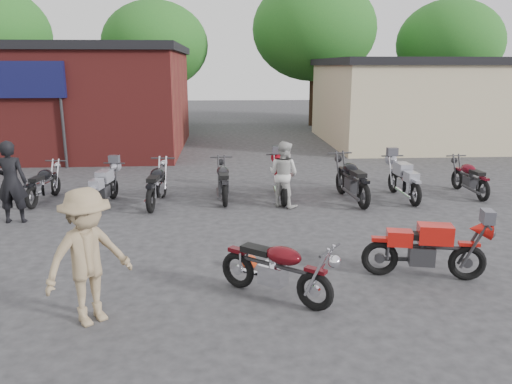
{
  "coord_description": "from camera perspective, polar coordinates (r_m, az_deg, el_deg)",
  "views": [
    {
      "loc": [
        -1.24,
        -7.51,
        3.43
      ],
      "look_at": [
        -0.59,
        2.49,
        0.9
      ],
      "focal_mm": 35.0,
      "sensor_mm": 36.0,
      "label": 1
    }
  ],
  "objects": [
    {
      "name": "helmet",
      "position": [
        8.76,
        -0.74,
        -8.0
      ],
      "size": [
        0.35,
        0.35,
        0.25
      ],
      "primitive_type": "ellipsoid",
      "rotation": [
        0.0,
        0.0,
        -0.36
      ],
      "color": "#B13312",
      "rests_on": "ground"
    },
    {
      "name": "row_bike_5",
      "position": [
        13.18,
        10.9,
        1.63
      ],
      "size": [
        0.96,
        2.22,
        1.25
      ],
      "primitive_type": null,
      "rotation": [
        0.0,
        0.0,
        1.69
      ],
      "color": "black",
      "rests_on": "ground"
    },
    {
      "name": "tree_3",
      "position": [
        32.34,
        21.08,
        13.93
      ],
      "size": [
        6.08,
        6.08,
        7.6
      ],
      "primitive_type": null,
      "color": "#17581A",
      "rests_on": "ground"
    },
    {
      "name": "row_bike_7",
      "position": [
        14.79,
        23.24,
        1.71
      ],
      "size": [
        0.69,
        1.86,
        1.06
      ],
      "primitive_type": null,
      "rotation": [
        0.0,
        0.0,
        1.62
      ],
      "color": "#540A15",
      "rests_on": "ground"
    },
    {
      "name": "row_bike_4",
      "position": [
        13.18,
        2.86,
        1.7
      ],
      "size": [
        0.68,
        2.03,
        1.17
      ],
      "primitive_type": null,
      "rotation": [
        0.0,
        0.0,
        1.56
      ],
      "color": "#A80E1B",
      "rests_on": "ground"
    },
    {
      "name": "stucco_building",
      "position": [
        24.58,
        19.91,
        9.44
      ],
      "size": [
        10.0,
        8.0,
        3.5
      ],
      "primitive_type": "cube",
      "color": "tan",
      "rests_on": "ground"
    },
    {
      "name": "ground",
      "position": [
        8.35,
        5.25,
        -10.16
      ],
      "size": [
        90.0,
        90.0,
        0.0
      ],
      "primitive_type": "plane",
      "color": "#2B2B2D"
    },
    {
      "name": "row_bike_3",
      "position": [
        13.12,
        -3.77,
        1.5
      ],
      "size": [
        0.73,
        1.95,
        1.11
      ],
      "primitive_type": null,
      "rotation": [
        0.0,
        0.0,
        1.62
      ],
      "color": "#252527",
      "rests_on": "ground"
    },
    {
      "name": "row_bike_2",
      "position": [
        12.86,
        -11.27,
        1.12
      ],
      "size": [
        0.82,
        2.06,
        1.17
      ],
      "primitive_type": null,
      "rotation": [
        0.0,
        0.0,
        1.49
      ],
      "color": "black",
      "rests_on": "ground"
    },
    {
      "name": "vintage_motorcycle",
      "position": [
        7.53,
        2.41,
        -8.35
      ],
      "size": [
        1.87,
        1.65,
        1.1
      ],
      "primitive_type": null,
      "rotation": [
        0.0,
        0.0,
        -0.66
      ],
      "color": "#530A10",
      "rests_on": "ground"
    },
    {
      "name": "person_light",
      "position": [
        12.42,
        3.16,
        2.05
      ],
      "size": [
        1.02,
        0.98,
        1.65
      ],
      "primitive_type": "imported",
      "rotation": [
        0.0,
        0.0,
        2.49
      ],
      "color": "beige",
      "rests_on": "ground"
    },
    {
      "name": "row_bike_1",
      "position": [
        13.14,
        -17.04,
        0.77
      ],
      "size": [
        0.87,
        1.88,
        1.05
      ],
      "primitive_type": null,
      "rotation": [
        0.0,
        0.0,
        1.41
      ],
      "color": "#9697A3",
      "rests_on": "ground"
    },
    {
      "name": "tree_2",
      "position": [
        29.98,
        6.59,
        15.95
      ],
      "size": [
        7.04,
        7.04,
        8.8
      ],
      "primitive_type": null,
      "color": "#17581A",
      "rests_on": "ground"
    },
    {
      "name": "person_dark",
      "position": [
        12.34,
        -26.21,
        1.02
      ],
      "size": [
        0.71,
        0.5,
        1.86
      ],
      "primitive_type": "imported",
      "rotation": [
        0.0,
        0.0,
        3.22
      ],
      "color": "black",
      "rests_on": "ground"
    },
    {
      "name": "sportbike",
      "position": [
        8.71,
        18.92,
        -5.87
      ],
      "size": [
        2.02,
        1.03,
        1.12
      ],
      "primitive_type": null,
      "rotation": [
        0.0,
        0.0,
        -0.21
      ],
      "color": "red",
      "rests_on": "ground"
    },
    {
      "name": "person_tan",
      "position": [
        7.1,
        -18.65,
        -7.05
      ],
      "size": [
        1.39,
        1.33,
        1.9
      ],
      "primitive_type": "imported",
      "rotation": [
        0.0,
        0.0,
        0.71
      ],
      "color": "#957E5C",
      "rests_on": "ground"
    },
    {
      "name": "brick_building",
      "position": [
        22.91,
        -23.86,
        9.42
      ],
      "size": [
        12.0,
        8.0,
        4.0
      ],
      "primitive_type": "cube",
      "color": "maroon",
      "rests_on": "ground"
    },
    {
      "name": "row_bike_0",
      "position": [
        14.02,
        -23.12,
        1.06
      ],
      "size": [
        0.8,
        1.87,
        1.05
      ],
      "primitive_type": null,
      "rotation": [
        0.0,
        0.0,
        1.46
      ],
      "color": "black",
      "rests_on": "ground"
    },
    {
      "name": "tree_1",
      "position": [
        29.74,
        -11.35,
        14.44
      ],
      "size": [
        5.92,
        5.92,
        7.4
      ],
      "primitive_type": null,
      "color": "#17581A",
      "rests_on": "ground"
    },
    {
      "name": "row_bike_6",
      "position": [
        13.72,
        16.54,
        1.55
      ],
      "size": [
        0.74,
        1.99,
        1.14
      ],
      "primitive_type": null,
      "rotation": [
        0.0,
        0.0,
        1.62
      ],
      "color": "#9B9CA9",
      "rests_on": "ground"
    }
  ]
}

